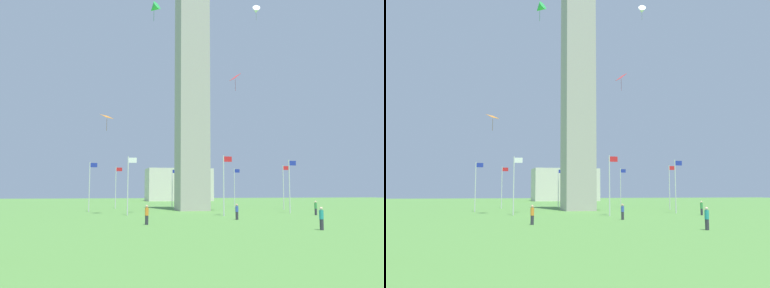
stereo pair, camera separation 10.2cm
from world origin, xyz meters
The scene contains 19 objects.
ground_plane centered at (0.00, 0.00, 0.00)m, with size 260.00×260.00×0.00m, color #548C3D.
obelisk_monument centered at (0.00, 0.00, 21.07)m, with size 4.64×4.64×42.14m.
flagpole_n centered at (15.49, 0.00, 3.98)m, with size 1.12×0.14×7.21m.
flagpole_ne centered at (10.97, 10.90, 3.98)m, with size 1.12×0.14×7.21m.
flagpole_e centered at (0.07, 15.42, 3.98)m, with size 1.12×0.14×7.21m.
flagpole_se centered at (-10.84, 10.90, 3.98)m, with size 1.12×0.14×7.21m.
flagpole_s centered at (-15.35, 0.00, 3.98)m, with size 1.12×0.14×7.21m.
flagpole_sw centered at (-10.84, -10.90, 3.98)m, with size 1.12×0.14×7.21m.
flagpole_w centered at (0.07, -15.42, 3.98)m, with size 1.12×0.14×7.21m.
flagpole_nw centered at (10.97, -10.90, 3.98)m, with size 1.12×0.14×7.21m.
person_green_shirt centered at (11.60, -16.27, 0.87)m, with size 0.32×0.32×1.74m.
person_blue_shirt centered at (-0.76, -21.89, 0.81)m, with size 0.32×0.32×1.63m.
person_teal_shirt centered at (1.33, -34.48, 0.85)m, with size 0.32×0.32×1.72m.
person_orange_shirt centered at (-10.69, -26.25, 0.84)m, with size 0.32×0.32×1.70m.
kite_orange_diamond centered at (-13.55, -9.17, 12.36)m, with size 1.77×1.77×2.09m.
kite_red_diamond centered at (4.86, -6.63, 19.49)m, with size 1.39×1.64×2.52m.
kite_green_delta centered at (-8.26, -13.25, 25.72)m, with size 1.93×1.93×2.47m.
kite_white_delta centered at (2.30, -20.67, 23.35)m, with size 1.08×1.23×1.69m.
distant_building centered at (12.94, 68.81, 5.12)m, with size 20.57×10.09×10.24m.
Camera 2 is at (-15.78, -62.96, 2.84)m, focal length 39.15 mm.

